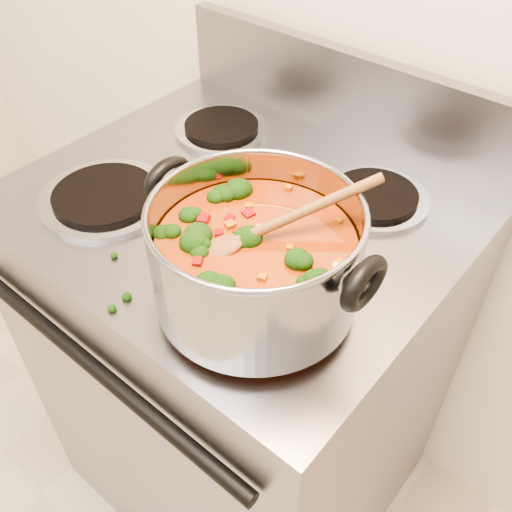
# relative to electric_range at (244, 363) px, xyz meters

# --- Properties ---
(electric_range) EXTENTS (0.72, 0.66, 1.08)m
(electric_range) POSITION_rel_electric_range_xyz_m (0.00, 0.00, 0.00)
(electric_range) COLOR gray
(electric_range) RESTS_ON ground
(stockpot) EXTENTS (0.32, 0.27, 0.16)m
(stockpot) POSITION_rel_electric_range_xyz_m (0.17, -0.16, 0.54)
(stockpot) COLOR gray
(stockpot) RESTS_ON electric_range
(wooden_spoon) EXTENTS (0.15, 0.22, 0.08)m
(wooden_spoon) POSITION_rel_electric_range_xyz_m (0.17, -0.16, 0.58)
(wooden_spoon) COLOR brown
(wooden_spoon) RESTS_ON stockpot
(cooktop_crumbs) EXTENTS (0.40, 0.30, 0.01)m
(cooktop_crumbs) POSITION_rel_electric_range_xyz_m (0.12, -0.18, 0.46)
(cooktop_crumbs) COLOR black
(cooktop_crumbs) RESTS_ON electric_range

